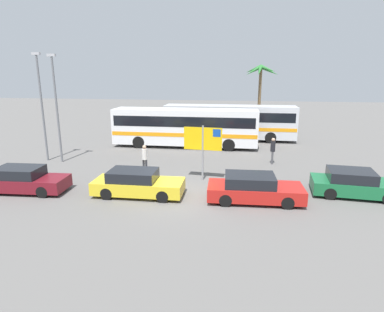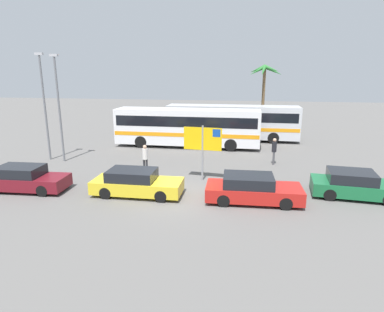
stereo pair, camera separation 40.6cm
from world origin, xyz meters
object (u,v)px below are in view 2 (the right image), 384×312
Objects in this scene: ferry_sign at (203,141)px; pedestrian_by_bus at (274,149)px; car_red at (252,189)px; bus_rear_coach at (232,121)px; car_green at (354,185)px; car_yellow at (136,183)px; bus_front_coach at (187,126)px; car_maroon at (24,179)px; pedestrian_crossing_lot at (145,156)px.

ferry_sign reaches higher than pedestrian_by_bus.
pedestrian_by_bus is at bearing 75.44° from car_red.
bus_rear_coach is 15.22m from car_green.
ferry_sign is 4.55m from car_yellow.
bus_front_coach is at bearing -24.90° from pedestrian_by_bus.
ferry_sign is at bearing 16.79° from car_maroon.
pedestrian_crossing_lot reaches higher than car_yellow.
car_green is at bearing 7.46° from car_yellow.
car_yellow and car_green have the same top height.
bus_rear_coach is at bearing 74.19° from car_yellow.
pedestrian_by_bus is (4.28, 4.14, -1.25)m from ferry_sign.
bus_front_coach is 2.59× the size of car_red.
ferry_sign is at bearing -73.49° from bus_front_coach.
ferry_sign is at bearing 132.04° from car_red.
car_yellow is at bearing -92.46° from bus_front_coach.
car_yellow and car_maroon have the same top height.
pedestrian_by_bus is (6.83, -4.48, -0.70)m from bus_front_coach.
pedestrian_by_bus is (13.39, 7.43, 0.44)m from car_maroon.
car_maroon is at bearing -123.10° from bus_rear_coach.
bus_front_coach is 14.43m from car_green.
bus_front_coach is 9.00m from ferry_sign.
ferry_sign reaches higher than car_red.
bus_rear_coach is at bearing 90.66° from ferry_sign.
car_green is (10.88, 1.59, 0.00)m from car_yellow.
ferry_sign is at bearing 175.40° from car_green.
pedestrian_crossing_lot reaches higher than car_maroon.
bus_rear_coach is at bearing 53.78° from car_maroon.
car_red is 2.62× the size of pedestrian_crossing_lot.
pedestrian_by_bus is at bearing 43.13° from car_yellow.
car_yellow is at bearing -166.59° from car_green.
pedestrian_by_bus is 8.69m from pedestrian_crossing_lot.
bus_rear_coach is 6.62× the size of pedestrian_by_bus.
pedestrian_crossing_lot is (-6.54, 3.69, 0.41)m from car_red.
bus_front_coach is 1.00× the size of bus_rear_coach.
bus_rear_coach reaches higher than car_maroon.
ferry_sign is 6.08m from pedestrian_by_bus.
ferry_sign is (2.55, -8.61, 0.54)m from bus_front_coach.
pedestrian_by_bus reaches higher than car_green.
bus_rear_coach is 12.27m from ferry_sign.
ferry_sign is 4.07m from pedestrian_crossing_lot.
car_yellow is (-0.49, -11.54, -1.15)m from bus_front_coach.
car_maroon is at bearing 135.57° from pedestrian_crossing_lot.
bus_front_coach is at bearing -134.63° from bus_rear_coach.
ferry_sign is 9.83m from car_maroon.
car_maroon is at bearing -154.75° from ferry_sign.
bus_rear_coach is 15.71m from car_yellow.
car_yellow is at bearing 52.30° from pedestrian_by_bus.
ferry_sign reaches higher than bus_front_coach.
car_green is at bearing 3.48° from car_maroon.
bus_front_coach is 5.06m from bus_rear_coach.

